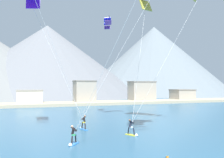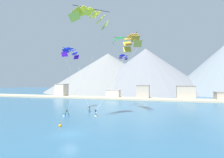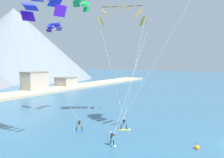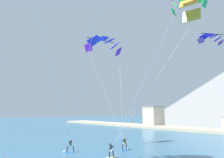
# 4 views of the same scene
# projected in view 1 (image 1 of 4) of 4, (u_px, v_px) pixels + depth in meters

# --- Properties ---
(kitesurfer_near_lead) EXTENTS (1.01, 1.77, 1.77)m
(kitesurfer_near_lead) POSITION_uv_depth(u_px,v_px,m) (132.00, 130.00, 25.94)
(kitesurfer_near_lead) COLOR yellow
(kitesurfer_near_lead) RESTS_ON ground
(kitesurfer_near_trail) EXTENTS (0.76, 1.79, 1.76)m
(kitesurfer_near_trail) POSITION_uv_depth(u_px,v_px,m) (83.00, 125.00, 29.62)
(kitesurfer_near_trail) COLOR #337FDB
(kitesurfer_near_trail) RESTS_ON ground
(kitesurfer_mid_center) EXTENTS (1.35, 1.64, 1.75)m
(kitesurfer_mid_center) POSITION_uv_depth(u_px,v_px,m) (73.00, 139.00, 21.89)
(kitesurfer_mid_center) COLOR #337FDB
(kitesurfer_mid_center) RESTS_ON ground
(parafoil_kite_distant_high_outer) EXTENTS (2.20, 4.17, 1.51)m
(parafoil_kite_distant_high_outer) POSITION_uv_depth(u_px,v_px,m) (107.00, 22.00, 42.49)
(parafoil_kite_distant_high_outer) COLOR #613794
(shoreline_strip) EXTENTS (180.00, 10.00, 0.70)m
(shoreline_strip) POSITION_uv_depth(u_px,v_px,m) (69.00, 104.00, 65.85)
(shoreline_strip) COLOR tan
(shoreline_strip) RESTS_ON ground
(shore_building_harbour_front) EXTENTS (6.75, 5.86, 3.85)m
(shore_building_harbour_front) POSITION_uv_depth(u_px,v_px,m) (182.00, 95.00, 81.70)
(shore_building_harbour_front) COLOR #A89E8E
(shore_building_harbour_front) RESTS_ON ground
(shore_building_promenade_mid) EXTENTS (7.81, 5.01, 6.42)m
(shore_building_promenade_mid) POSITION_uv_depth(u_px,v_px,m) (142.00, 92.00, 76.82)
(shore_building_promenade_mid) COLOR #A89E8E
(shore_building_promenade_mid) RESTS_ON ground
(shore_building_quay_east) EXTENTS (6.59, 4.51, 4.03)m
(shore_building_quay_east) POSITION_uv_depth(u_px,v_px,m) (29.00, 97.00, 64.61)
(shore_building_quay_east) COLOR beige
(shore_building_quay_east) RESTS_ON ground
(shore_building_quay_west) EXTENTS (5.77, 5.33, 6.53)m
(shore_building_quay_west) POSITION_uv_depth(u_px,v_px,m) (84.00, 92.00, 69.40)
(shore_building_quay_west) COLOR #A89E8E
(shore_building_quay_west) RESTS_ON ground
(mountain_peak_west_ridge) EXTENTS (93.09, 93.09, 34.44)m
(mountain_peak_west_ridge) POSITION_uv_depth(u_px,v_px,m) (47.00, 61.00, 121.43)
(mountain_peak_west_ridge) COLOR slate
(mountain_peak_west_ridge) RESTS_ON ground
(mountain_peak_east_shoulder) EXTENTS (85.06, 85.06, 38.55)m
(mountain_peak_east_shoulder) POSITION_uv_depth(u_px,v_px,m) (154.00, 60.00, 142.04)
(mountain_peak_east_shoulder) COLOR slate
(mountain_peak_east_shoulder) RESTS_ON ground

